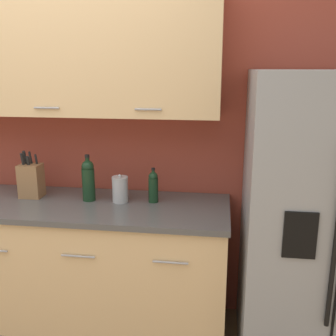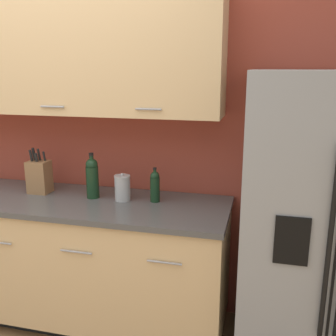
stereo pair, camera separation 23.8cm
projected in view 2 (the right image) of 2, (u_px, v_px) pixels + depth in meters
name	position (u px, v px, depth m)	size (l,w,h in m)	color
wall_back	(56.00, 109.00, 2.79)	(10.00, 0.39, 2.60)	#993D2D
counter_unit	(64.00, 258.00, 2.73)	(2.25, 0.64, 0.90)	black
refrigerator	(324.00, 230.00, 2.18)	(0.89, 0.79, 1.73)	gray
knife_block	(39.00, 176.00, 2.70)	(0.14, 0.12, 0.31)	olive
wine_bottle	(92.00, 177.00, 2.58)	(0.08, 0.08, 0.30)	black
oil_bottle	(155.00, 186.00, 2.52)	(0.06, 0.06, 0.23)	black
steel_canister	(123.00, 188.00, 2.55)	(0.10, 0.10, 0.18)	#A3A3A5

